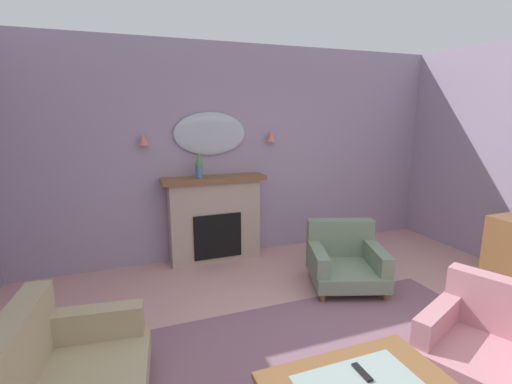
% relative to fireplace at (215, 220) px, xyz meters
% --- Properties ---
extents(wall_back, '(6.99, 0.10, 2.87)m').
position_rel_fireplace_xyz_m(wall_back, '(0.46, 0.22, 0.87)').
color(wall_back, '#9E8CA8').
rests_on(wall_back, ground).
extents(patterned_rug, '(3.20, 2.40, 0.01)m').
position_rel_fireplace_xyz_m(patterned_rug, '(0.46, -2.63, -0.56)').
color(patterned_rug, '#7F5B6B').
rests_on(patterned_rug, ground).
extents(fireplace, '(1.36, 0.36, 1.16)m').
position_rel_fireplace_xyz_m(fireplace, '(0.00, 0.00, 0.00)').
color(fireplace, tan).
rests_on(fireplace, ground).
extents(mantel_vase_right, '(0.10, 0.10, 0.33)m').
position_rel_fireplace_xyz_m(mantel_vase_right, '(-0.20, -0.03, 0.76)').
color(mantel_vase_right, '#4C7093').
rests_on(mantel_vase_right, fireplace).
extents(wall_mirror, '(0.96, 0.06, 0.56)m').
position_rel_fireplace_xyz_m(wall_mirror, '(-0.00, 0.14, 1.14)').
color(wall_mirror, '#B2BCC6').
extents(wall_sconce_left, '(0.14, 0.14, 0.14)m').
position_rel_fireplace_xyz_m(wall_sconce_left, '(-0.85, 0.09, 1.09)').
color(wall_sconce_left, '#D17066').
extents(wall_sconce_right, '(0.14, 0.14, 0.14)m').
position_rel_fireplace_xyz_m(wall_sconce_right, '(0.85, 0.09, 1.09)').
color(wall_sconce_right, '#D17066').
extents(tv_remote, '(0.04, 0.16, 0.02)m').
position_rel_fireplace_xyz_m(tv_remote, '(0.12, -3.05, -0.12)').
color(tv_remote, black).
rests_on(tv_remote, coffee_table).
extents(armchair_beside_couch, '(1.07, 1.06, 0.71)m').
position_rel_fireplace_xyz_m(armchair_beside_couch, '(1.38, -2.94, -0.27)').
color(armchair_beside_couch, '#B77A84').
rests_on(armchair_beside_couch, ground).
extents(armchair_in_corner, '(1.02, 1.04, 0.71)m').
position_rel_fireplace_xyz_m(armchair_in_corner, '(1.24, -1.23, -0.27)').
color(armchair_in_corner, gray).
rests_on(armchair_in_corner, ground).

